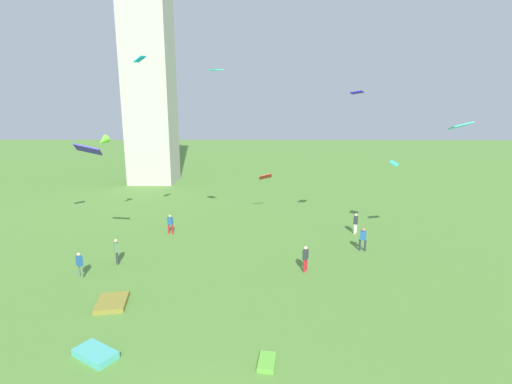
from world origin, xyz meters
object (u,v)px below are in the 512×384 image
Objects in this scene: kite_flying_3 at (461,126)px; kite_flying_7 at (103,141)px; person_2 at (363,238)px; kite_flying_0 at (215,70)px; person_1 at (356,222)px; kite_flying_8 at (394,163)px; kite_bundle_0 at (95,354)px; person_5 at (80,263)px; person_0 at (305,257)px; kite_flying_5 at (357,92)px; kite_flying_2 at (88,149)px; person_4 at (170,223)px; person_3 at (117,250)px; kite_flying_6 at (140,59)px; kite_bundle_2 at (112,303)px; kite_bundle_1 at (267,362)px; kite_flying_1 at (265,177)px.

kite_flying_3 is 28.18m from kite_flying_7.
person_2 is 16.40m from kite_flying_0.
kite_flying_0 reaches higher than person_2.
person_1 is 1.25× the size of kite_flying_7.
person_2 is at bearing 165.51° from kite_flying_8.
person_2 is at bearing -156.51° from person_1.
person_5 is at bearing 118.77° from kite_bundle_0.
kite_bundle_0 is (-3.64, -14.53, -12.93)m from kite_flying_0.
kite_flying_7 is at bearing 109.42° from kite_flying_8.
person_2 reaches higher than person_0.
person_5 is 0.87× the size of kite_bundle_0.
kite_flying_5 is 23.18m from kite_bundle_0.
kite_flying_0 is 10.48m from kite_flying_5.
kite_flying_0 is 0.70× the size of kite_flying_2.
person_5 is at bearing -175.45° from kite_flying_3.
person_2 is at bearing -24.41° from person_0.
person_2 is at bearing -172.32° from person_4.
kite_flying_7 is (-21.53, 6.61, 6.57)m from person_2.
person_3 is at bearing 140.14° from person_1.
person_2 is at bearing -92.84° from kite_flying_6.
person_1 is at bearing -78.98° from kite_flying_6.
kite_flying_0 is at bearing -7.59° from kite_flying_7.
kite_flying_3 reaches higher than person_5.
kite_bundle_0 is at bearing -53.59° from kite_flying_7.
kite_bundle_2 is at bearing -136.37° from person_2.
kite_flying_3 is (24.83, -1.18, 1.69)m from kite_flying_2.
kite_flying_5 is 19.94m from kite_bundle_1.
kite_flying_8 is at bearing 57.96° from kite_bundle_1.
person_1 is 21.57m from kite_flying_2.
kite_flying_2 is 23.14m from kite_flying_8.
person_4 is 1.35× the size of kite_bundle_1.
person_5 is 1.23× the size of kite_flying_0.
person_5 is 1.30× the size of kite_flying_3.
kite_bundle_0 is (4.28, -7.79, -0.77)m from person_5.
person_1 is 22.45m from kite_bundle_0.
kite_flying_5 reaches higher than person_5.
kite_bundle_0 is (2.79, -10.00, -0.83)m from person_3.
person_1 is 0.90× the size of kite_flying_2.
person_5 is at bearing 88.34° from person_4.
kite_flying_5 is at bearing 79.88° from person_3.
person_0 is 12.88m from person_4.
kite_bundle_1 is (-12.56, -11.10, -9.18)m from kite_flying_3.
kite_bundle_0 is at bearing 158.97° from kite_flying_8.
person_5 is 18.99m from kite_flying_1.
kite_flying_3 is at bearing -96.12° from kite_flying_6.
person_4 is 1.14× the size of kite_flying_5.
person_2 is 20.65m from kite_flying_2.
kite_bundle_1 is at bearing -174.82° from person_1.
kite_flying_2 is 1.56× the size of kite_bundle_1.
kite_flying_0 is at bearing 123.48° from kite_flying_8.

